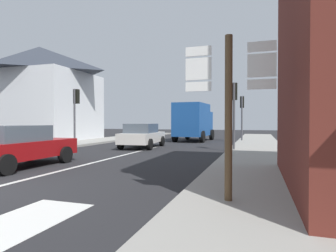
{
  "coord_description": "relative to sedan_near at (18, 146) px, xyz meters",
  "views": [
    {
      "loc": [
        6.1,
        -4.57,
        1.61
      ],
      "look_at": [
        0.92,
        11.55,
        1.33
      ],
      "focal_mm": 30.1,
      "sensor_mm": 36.0,
      "label": 1
    }
  ],
  "objects": [
    {
      "name": "sedan_near",
      "position": [
        0.0,
        0.0,
        0.0
      ],
      "size": [
        1.97,
        4.2,
        1.47
      ],
      "color": "maroon",
      "rests_on": "ground"
    },
    {
      "name": "lane_centre_stripe",
      "position": [
        1.91,
        2.83,
        -0.75
      ],
      "size": [
        0.16,
        12.0,
        0.01
      ],
      "primitive_type": "cube",
      "color": "silver",
      "rests_on": "ground"
    },
    {
      "name": "sedan_far",
      "position": [
        1.23,
        8.19,
        0.0
      ],
      "size": [
        2.21,
        4.32,
        1.47
      ],
      "color": "beige",
      "rests_on": "ground"
    },
    {
      "name": "sidewalk_left",
      "position": [
        -4.12,
        4.83,
        -0.69
      ],
      "size": [
        2.9,
        44.0,
        0.14
      ],
      "primitive_type": "cube",
      "color": "gray",
      "rests_on": "ground"
    },
    {
      "name": "ground_plane",
      "position": [
        1.91,
        6.83,
        -0.76
      ],
      "size": [
        80.0,
        80.0,
        0.0
      ],
      "primitive_type": "plane",
      "color": "#232326"
    },
    {
      "name": "lane_turn_arrow",
      "position": [
        4.43,
        -4.17,
        -0.75
      ],
      "size": [
        1.2,
        2.2,
        0.01
      ],
      "primitive_type": "cube",
      "color": "silver",
      "rests_on": "ground"
    },
    {
      "name": "sidewalk_right",
      "position": [
        7.94,
        4.83,
        -0.69
      ],
      "size": [
        2.9,
        44.0,
        0.14
      ],
      "primitive_type": "cube",
      "color": "gray",
      "rests_on": "ground"
    },
    {
      "name": "traffic_light_near_left",
      "position": [
        -2.97,
        7.4,
        1.94
      ],
      "size": [
        0.3,
        0.49,
        3.64
      ],
      "color": "#47474C",
      "rests_on": "ground"
    },
    {
      "name": "traffic_light_far_right",
      "position": [
        6.79,
        15.03,
        1.89
      ],
      "size": [
        0.3,
        0.49,
        3.58
      ],
      "color": "#47474C",
      "rests_on": "ground"
    },
    {
      "name": "clapboard_house_left",
      "position": [
        -9.68,
        11.7,
        3.26
      ],
      "size": [
        8.9,
        7.96,
        7.94
      ],
      "color": "silver",
      "rests_on": "ground"
    },
    {
      "name": "traffic_light_near_right",
      "position": [
        6.79,
        7.54,
        1.94
      ],
      "size": [
        0.3,
        0.49,
        3.65
      ],
      "color": "#47474C",
      "rests_on": "ground"
    },
    {
      "name": "route_sign_post",
      "position": [
        7.49,
        -2.42,
        1.15
      ],
      "size": [
        1.66,
        0.14,
        3.2
      ],
      "color": "brown",
      "rests_on": "ground"
    },
    {
      "name": "delivery_truck",
      "position": [
        2.94,
        14.94,
        0.89
      ],
      "size": [
        2.71,
        5.11,
        3.05
      ],
      "color": "#19478C",
      "rests_on": "ground"
    }
  ]
}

